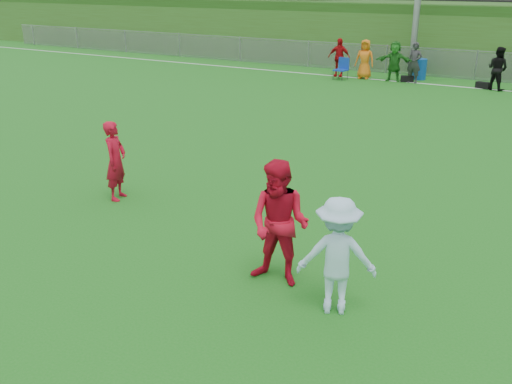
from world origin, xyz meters
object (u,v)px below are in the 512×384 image
Objects in this scene: player_blue at (337,256)px; recycling_bin at (420,69)px; player_red_left at (116,161)px; player_red_center at (280,224)px.

player_blue is 19.60m from recycling_bin.
player_blue reaches higher than player_red_left.
recycling_bin is (-3.87, 19.21, -0.37)m from player_blue.
recycling_bin is (-2.86, 18.91, -0.50)m from player_red_center.
player_red_left is at bearing -39.73° from player_blue.
player_red_center is 19.13m from recycling_bin.
player_blue is at bearing -78.62° from recycling_bin.
player_red_center reaches higher than player_blue.
player_red_left is at bearing 159.77° from player_red_center.
player_blue reaches higher than recycling_bin.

